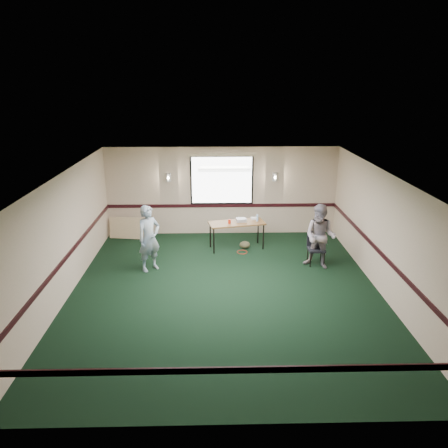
{
  "coord_description": "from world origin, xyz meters",
  "views": [
    {
      "loc": [
        -0.25,
        -8.91,
        4.62
      ],
      "look_at": [
        0.0,
        1.3,
        1.2
      ],
      "focal_mm": 35.0,
      "sensor_mm": 36.0,
      "label": 1
    }
  ],
  "objects_px": {
    "folding_table": "(237,224)",
    "person_left": "(149,238)",
    "person_right": "(320,237)",
    "projector": "(241,220)",
    "conference_chair": "(316,245)"
  },
  "relations": [
    {
      "from": "conference_chair",
      "to": "person_right",
      "type": "height_order",
      "value": "person_right"
    },
    {
      "from": "projector",
      "to": "person_left",
      "type": "relative_size",
      "value": 0.16
    },
    {
      "from": "folding_table",
      "to": "person_right",
      "type": "relative_size",
      "value": 0.99
    },
    {
      "from": "conference_chair",
      "to": "person_right",
      "type": "relative_size",
      "value": 0.52
    },
    {
      "from": "conference_chair",
      "to": "folding_table",
      "type": "bearing_deg",
      "value": 150.63
    },
    {
      "from": "folding_table",
      "to": "projector",
      "type": "bearing_deg",
      "value": 18.53
    },
    {
      "from": "folding_table",
      "to": "conference_chair",
      "type": "relative_size",
      "value": 1.92
    },
    {
      "from": "projector",
      "to": "person_left",
      "type": "bearing_deg",
      "value": -155.94
    },
    {
      "from": "folding_table",
      "to": "person_left",
      "type": "bearing_deg",
      "value": -159.8
    },
    {
      "from": "person_left",
      "to": "folding_table",
      "type": "bearing_deg",
      "value": -8.71
    },
    {
      "from": "folding_table",
      "to": "conference_chair",
      "type": "distance_m",
      "value": 2.29
    },
    {
      "from": "person_right",
      "to": "conference_chair",
      "type": "bearing_deg",
      "value": 127.17
    },
    {
      "from": "person_right",
      "to": "projector",
      "type": "bearing_deg",
      "value": 172.69
    },
    {
      "from": "projector",
      "to": "conference_chair",
      "type": "xyz_separation_m",
      "value": [
        1.87,
        -1.18,
        -0.32
      ]
    },
    {
      "from": "folding_table",
      "to": "conference_chair",
      "type": "height_order",
      "value": "conference_chair"
    }
  ]
}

